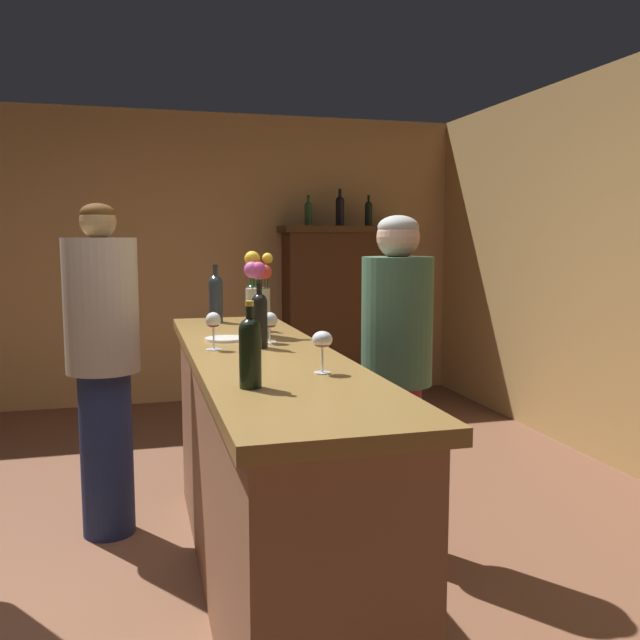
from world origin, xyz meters
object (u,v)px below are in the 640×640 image
Objects in this scene: wine_bottle_merlot at (250,349)px; wine_glass_rear at (213,323)px; flower_arrangement at (258,293)px; bartender at (396,369)px; display_bottle_center at (369,212)px; display_bottle_left at (308,212)px; wine_glass_mid at (270,322)px; display_bottle_midleft at (340,209)px; wine_glass_front at (322,342)px; display_cabinet at (340,309)px; cheese_plate at (225,339)px; wine_bottle_pinot at (259,318)px; bar_counter at (264,472)px; wine_bottle_rose at (253,304)px; patron_in_grey at (103,357)px; wine_bottle_chardonnay at (216,296)px.

wine_bottle_merlot reaches higher than wine_glass_rear.
flower_arrangement is (0.25, 0.37, 0.09)m from wine_glass_rear.
display_bottle_center is at bearing -119.71° from bartender.
bartender is at bearing -96.67° from display_bottle_left.
display_bottle_midleft is (1.27, 3.12, 0.63)m from wine_glass_mid.
wine_glass_front is 0.67m from wine_glass_rear.
wine_bottle_merlot is at bearing -110.62° from display_cabinet.
display_bottle_left is (1.15, 2.98, 0.69)m from cheese_plate.
wine_bottle_merlot is 1.84× the size of wine_glass_front.
wine_bottle_pinot is 0.61m from wine_glass_front.
wine_bottle_pinot is at bearing 77.71° from wine_bottle_merlot.
cheese_plate is 0.55× the size of display_bottle_midleft.
flower_arrangement is (-1.28, -2.87, 0.40)m from display_cabinet.
bar_counter is 0.85m from flower_arrangement.
display_cabinet is 0.92m from display_bottle_midleft.
display_bottle_left is (0.97, 2.66, 0.57)m from wine_bottle_rose.
display_bottle_left reaches higher than wine_bottle_pinot.
wine_bottle_rose is at bearing 60.68° from cheese_plate.
wine_bottle_merlot is 0.17× the size of bartender.
display_cabinet is at bearing 67.52° from wine_bottle_pinot.
wine_glass_mid is at bearing -90.23° from wine_bottle_rose.
display_cabinet is at bearing 65.96° from flower_arrangement.
display_bottle_midleft is at bearing 64.51° from wine_bottle_rose.
bartender is at bearing 18.35° from bar_counter.
bartender is (0.84, 0.89, -0.27)m from wine_bottle_merlot.
wine_bottle_pinot is at bearing 86.61° from bar_counter.
display_cabinet is at bearing 68.02° from bar_counter.
wine_bottle_pinot is at bearing -116.52° from display_bottle_center.
wine_bottle_merlot is at bearing -104.80° from wine_glass_mid.
wine_bottle_rose is 0.18× the size of patron_in_grey.
bar_counter is 0.65m from wine_glass_mid.
wine_glass_mid is 0.41× the size of display_bottle_midleft.
display_bottle_midleft is at bearing 67.85° from wine_glass_mid.
patron_in_grey is (-0.59, -0.27, -0.27)m from wine_bottle_chardonnay.
wine_glass_front is at bearing -111.42° from display_bottle_center.
display_bottle_left is 0.17× the size of bartender.
display_bottle_left is (0.97, 3.12, 0.60)m from wine_glass_mid.
wine_bottle_rose reaches higher than bar_counter.
bartender is at bearing -47.50° from wine_bottle_chardonnay.
wine_bottle_merlot is at bearing -110.59° from display_bottle_midleft.
bartender reaches higher than bar_counter.
wine_glass_rear is at bearing -124.45° from flower_arrangement.
display_bottle_center is 3.52m from patron_in_grey.
cheese_plate is 0.71m from patron_in_grey.
wine_bottle_merlot is 1.26m from bartender.
bar_counter is 1.56× the size of display_cabinet.
wine_glass_mid is 0.87× the size of wine_glass_rear.
wine_bottle_merlot is 0.95× the size of display_bottle_center.
display_bottle_midleft reaches higher than patron_in_grey.
flower_arrangement is (-0.01, 0.25, 0.11)m from wine_glass_mid.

